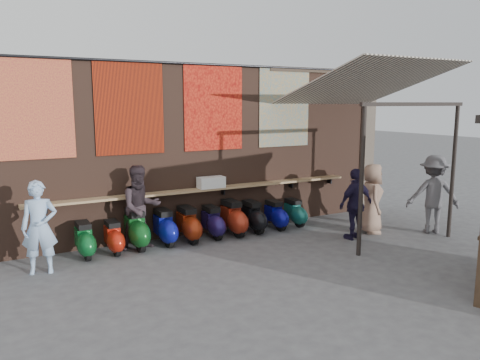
{
  "coord_description": "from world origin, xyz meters",
  "views": [
    {
      "loc": [
        -4.51,
        -7.54,
        3.11
      ],
      "look_at": [
        0.3,
        1.2,
        1.46
      ],
      "focal_mm": 35.0,
      "sensor_mm": 36.0,
      "label": 1
    }
  ],
  "objects_px": {
    "scooter_stool_3": "(165,227)",
    "scooter_stool_4": "(188,225)",
    "diner_left": "(39,227)",
    "scooter_stool_0": "(85,240)",
    "scooter_stool_5": "(213,222)",
    "scooter_stool_9": "(294,213)",
    "scooter_stool_6": "(233,218)",
    "scooter_stool_7": "(253,217)",
    "shopper_navy": "(356,204)",
    "scooter_stool_1": "(114,238)",
    "shopper_grey": "(433,194)",
    "scooter_stool_8": "(275,215)",
    "shelf_box": "(211,182)",
    "scooter_stool_2": "(136,230)",
    "shopper_tan": "(372,198)",
    "diner_right": "(141,208)"
  },
  "relations": [
    {
      "from": "scooter_stool_3",
      "to": "scooter_stool_4",
      "type": "distance_m",
      "value": 0.55
    },
    {
      "from": "diner_left",
      "to": "scooter_stool_0",
      "type": "bearing_deg",
      "value": 42.52
    },
    {
      "from": "scooter_stool_5",
      "to": "scooter_stool_9",
      "type": "xyz_separation_m",
      "value": [
        2.31,
        -0.02,
        -0.03
      ]
    },
    {
      "from": "diner_left",
      "to": "scooter_stool_6",
      "type": "bearing_deg",
      "value": 19.1
    },
    {
      "from": "scooter_stool_7",
      "to": "shopper_navy",
      "type": "relative_size",
      "value": 0.48
    },
    {
      "from": "scooter_stool_1",
      "to": "shopper_grey",
      "type": "relative_size",
      "value": 0.38
    },
    {
      "from": "shopper_grey",
      "to": "scooter_stool_8",
      "type": "bearing_deg",
      "value": 3.48
    },
    {
      "from": "scooter_stool_8",
      "to": "scooter_stool_0",
      "type": "bearing_deg",
      "value": 179.69
    },
    {
      "from": "scooter_stool_1",
      "to": "scooter_stool_7",
      "type": "xyz_separation_m",
      "value": [
        3.37,
        0.01,
        0.04
      ]
    },
    {
      "from": "shelf_box",
      "to": "scooter_stool_9",
      "type": "relative_size",
      "value": 0.89
    },
    {
      "from": "scooter_stool_5",
      "to": "shopper_navy",
      "type": "relative_size",
      "value": 0.47
    },
    {
      "from": "scooter_stool_5",
      "to": "scooter_stool_7",
      "type": "distance_m",
      "value": 1.07
    },
    {
      "from": "scooter_stool_0",
      "to": "scooter_stool_9",
      "type": "relative_size",
      "value": 1.07
    },
    {
      "from": "shelf_box",
      "to": "scooter_stool_8",
      "type": "distance_m",
      "value": 1.86
    },
    {
      "from": "scooter_stool_2",
      "to": "shopper_tan",
      "type": "bearing_deg",
      "value": -15.36
    },
    {
      "from": "scooter_stool_0",
      "to": "shopper_navy",
      "type": "bearing_deg",
      "value": -15.95
    },
    {
      "from": "shelf_box",
      "to": "scooter_stool_9",
      "type": "xyz_separation_m",
      "value": [
        2.19,
        -0.32,
        -0.92
      ]
    },
    {
      "from": "scooter_stool_8",
      "to": "diner_right",
      "type": "distance_m",
      "value": 3.44
    },
    {
      "from": "scooter_stool_9",
      "to": "shopper_grey",
      "type": "height_order",
      "value": "shopper_grey"
    },
    {
      "from": "shopper_navy",
      "to": "scooter_stool_3",
      "type": "bearing_deg",
      "value": -26.44
    },
    {
      "from": "shopper_navy",
      "to": "shopper_tan",
      "type": "height_order",
      "value": "shopper_tan"
    },
    {
      "from": "shopper_navy",
      "to": "shopper_grey",
      "type": "height_order",
      "value": "shopper_grey"
    },
    {
      "from": "shelf_box",
      "to": "shopper_grey",
      "type": "bearing_deg",
      "value": -27.28
    },
    {
      "from": "scooter_stool_7",
      "to": "scooter_stool_0",
      "type": "bearing_deg",
      "value": 179.83
    },
    {
      "from": "scooter_stool_3",
      "to": "shelf_box",
      "type": "bearing_deg",
      "value": 12.13
    },
    {
      "from": "scooter_stool_3",
      "to": "scooter_stool_4",
      "type": "relative_size",
      "value": 0.99
    },
    {
      "from": "scooter_stool_0",
      "to": "scooter_stool_8",
      "type": "xyz_separation_m",
      "value": [
        4.59,
        -0.02,
        -0.01
      ]
    },
    {
      "from": "scooter_stool_9",
      "to": "shopper_navy",
      "type": "height_order",
      "value": "shopper_navy"
    },
    {
      "from": "scooter_stool_0",
      "to": "scooter_stool_9",
      "type": "bearing_deg",
      "value": 0.08
    },
    {
      "from": "scooter_stool_1",
      "to": "scooter_stool_4",
      "type": "xyz_separation_m",
      "value": [
        1.69,
        0.03,
        0.05
      ]
    },
    {
      "from": "scooter_stool_1",
      "to": "scooter_stool_7",
      "type": "height_order",
      "value": "scooter_stool_7"
    },
    {
      "from": "scooter_stool_6",
      "to": "diner_left",
      "type": "xyz_separation_m",
      "value": [
        -4.27,
        -0.5,
        0.45
      ]
    },
    {
      "from": "scooter_stool_5",
      "to": "scooter_stool_8",
      "type": "bearing_deg",
      "value": -1.73
    },
    {
      "from": "scooter_stool_5",
      "to": "scooter_stool_8",
      "type": "relative_size",
      "value": 1.04
    },
    {
      "from": "scooter_stool_9",
      "to": "shopper_grey",
      "type": "relative_size",
      "value": 0.38
    },
    {
      "from": "scooter_stool_2",
      "to": "scooter_stool_3",
      "type": "height_order",
      "value": "scooter_stool_2"
    },
    {
      "from": "shelf_box",
      "to": "scooter_stool_6",
      "type": "bearing_deg",
      "value": -38.54
    },
    {
      "from": "scooter_stool_3",
      "to": "scooter_stool_8",
      "type": "height_order",
      "value": "scooter_stool_3"
    },
    {
      "from": "scooter_stool_5",
      "to": "shopper_navy",
      "type": "distance_m",
      "value": 3.32
    },
    {
      "from": "scooter_stool_1",
      "to": "scooter_stool_3",
      "type": "distance_m",
      "value": 1.15
    },
    {
      "from": "scooter_stool_8",
      "to": "shopper_navy",
      "type": "distance_m",
      "value": 2.02
    },
    {
      "from": "scooter_stool_4",
      "to": "diner_right",
      "type": "bearing_deg",
      "value": 179.11
    },
    {
      "from": "scooter_stool_7",
      "to": "scooter_stool_9",
      "type": "height_order",
      "value": "scooter_stool_7"
    },
    {
      "from": "scooter_stool_1",
      "to": "scooter_stool_8",
      "type": "bearing_deg",
      "value": -0.1
    },
    {
      "from": "scooter_stool_2",
      "to": "scooter_stool_7",
      "type": "distance_m",
      "value": 2.86
    },
    {
      "from": "scooter_stool_1",
      "to": "shopper_tan",
      "type": "relative_size",
      "value": 0.43
    },
    {
      "from": "scooter_stool_2",
      "to": "shopper_tan",
      "type": "distance_m",
      "value": 5.57
    },
    {
      "from": "scooter_stool_8",
      "to": "shopper_tan",
      "type": "distance_m",
      "value": 2.36
    },
    {
      "from": "scooter_stool_5",
      "to": "diner_left",
      "type": "distance_m",
      "value": 3.81
    },
    {
      "from": "scooter_stool_5",
      "to": "diner_left",
      "type": "height_order",
      "value": "diner_left"
    }
  ]
}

